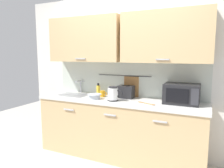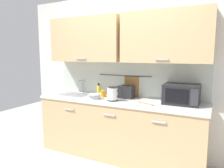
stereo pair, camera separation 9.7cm
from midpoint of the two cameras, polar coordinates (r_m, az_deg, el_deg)
name	(u,v)px [view 2 (the right image)]	position (r m, az deg, el deg)	size (l,w,h in m)	color
ground	(109,165)	(3.24, 0.24, -20.94)	(8.00, 8.00, 0.00)	#B7B2A8
counter_unit	(118,128)	(3.30, 2.44, -11.66)	(2.53, 0.64, 0.90)	tan
back_wall_assembly	(125,57)	(3.32, 4.37, 7.17)	(3.70, 0.41, 2.50)	silver
sink_faucet	(81,84)	(3.75, -7.57, -0.12)	(0.09, 0.17, 0.22)	#B2B5BA
microwave	(182,94)	(3.02, 19.05, -2.60)	(0.46, 0.35, 0.27)	black
electric_kettle	(113,94)	(3.06, 1.13, -2.66)	(0.23, 0.16, 0.21)	black
dish_soap_bottle	(99,90)	(3.51, -2.78, -1.57)	(0.06, 0.06, 0.20)	yellow
mug_near_sink	(103,94)	(3.37, -1.63, -2.62)	(0.12, 0.08, 0.09)	orange
mixing_bowl	(94,96)	(3.21, -3.88, -3.22)	(0.21, 0.21, 0.08)	#A5ADB7
toaster	(126,92)	(3.27, 4.60, -2.12)	(0.26, 0.17, 0.19)	#232326
wooden_spoon	(148,104)	(2.90, 10.58, -5.32)	(0.27, 0.12, 0.01)	#9E7042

